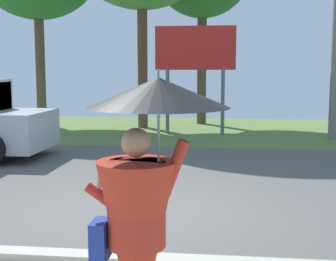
{
  "coord_description": "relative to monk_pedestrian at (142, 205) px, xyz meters",
  "views": [
    {
      "loc": [
        1.25,
        -6.98,
        2.13
      ],
      "look_at": [
        0.3,
        1.0,
        1.1
      ],
      "focal_mm": 51.53,
      "sensor_mm": 36.0,
      "label": 1
    }
  ],
  "objects": [
    {
      "name": "utility_pole",
      "position": [
        3.88,
        11.7,
        2.2
      ],
      "size": [
        1.8,
        0.24,
        6.31
      ],
      "color": "gray",
      "rests_on": "ground_plane"
    },
    {
      "name": "roadside_billboard",
      "position": [
        -0.37,
        12.22,
        1.43
      ],
      "size": [
        2.6,
        0.12,
        3.5
      ],
      "color": "slate",
      "rests_on": "ground_plane"
    },
    {
      "name": "ground_plane",
      "position": [
        -0.64,
        6.47,
        -1.17
      ],
      "size": [
        40.0,
        22.0,
        0.2
      ],
      "color": "#565451"
    },
    {
      "name": "monk_pedestrian",
      "position": [
        0.0,
        0.0,
        0.0
      ],
      "size": [
        1.1,
        1.04,
        2.13
      ],
      "rotation": [
        0.0,
        0.0,
        -0.08
      ],
      "color": "#B22D1E",
      "rests_on": "ground_plane"
    }
  ]
}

